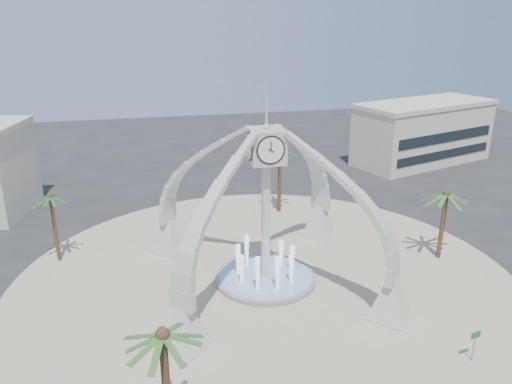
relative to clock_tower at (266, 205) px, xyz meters
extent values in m
plane|color=#282828|center=(0.00, 0.00, -6.49)|extent=(140.00, 140.00, 0.00)
cylinder|color=tan|center=(0.00, 0.00, -6.46)|extent=(40.00, 40.00, 0.06)
cube|color=beige|center=(0.00, 0.00, -1.59)|extent=(0.55, 0.55, 9.80)
cube|color=beige|center=(0.00, 0.00, 4.56)|extent=(2.50, 2.50, 2.50)
cone|color=beige|center=(0.00, 0.00, 7.81)|extent=(0.20, 0.20, 4.00)
cylinder|color=white|center=(0.00, -1.29, 4.56)|extent=(1.84, 0.04, 1.84)
pyramid|color=beige|center=(7.07, 7.07, -4.89)|extent=(3.80, 3.80, 3.20)
pyramid|color=beige|center=(-7.07, 7.07, -4.89)|extent=(3.80, 3.80, 3.20)
pyramid|color=beige|center=(-7.07, -7.07, -4.89)|extent=(3.80, 3.80, 3.20)
pyramid|color=beige|center=(7.07, -7.07, -4.89)|extent=(3.80, 3.80, 3.20)
cylinder|color=gray|center=(0.00, 0.00, -6.29)|extent=(8.00, 8.00, 0.40)
cylinder|color=#89B0CC|center=(0.00, 0.00, -6.07)|extent=(7.40, 7.40, 0.04)
cone|color=white|center=(0.00, 0.00, -4.47)|extent=(0.60, 0.60, 3.20)
cube|color=#C3B398|center=(30.00, 28.00, -2.49)|extent=(21.49, 13.79, 8.00)
cube|color=#C3B398|center=(30.00, 28.00, 1.81)|extent=(21.87, 14.17, 0.60)
cylinder|color=brown|center=(15.62, 0.41, -3.46)|extent=(0.40, 0.40, 6.06)
cylinder|color=brown|center=(-16.45, 7.32, -3.46)|extent=(0.32, 0.32, 6.05)
cylinder|color=brown|center=(5.01, 13.95, -3.05)|extent=(0.40, 0.40, 6.88)
cylinder|color=slate|center=(9.88, -12.38, -5.36)|extent=(0.07, 0.07, 2.27)
cube|color=#175E29|center=(9.88, -12.38, -4.58)|extent=(0.76, 0.18, 0.45)
cube|color=white|center=(9.88, -12.38, -4.58)|extent=(0.82, 0.18, 0.52)
camera|label=1|loc=(-8.68, -33.96, 13.54)|focal=35.00mm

